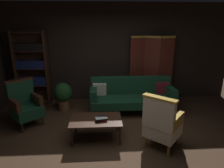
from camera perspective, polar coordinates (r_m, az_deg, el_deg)
ground_plane at (r=3.97m, az=0.71°, el=-16.70°), size 10.00×10.00×0.00m
back_wall at (r=5.81m, az=-0.98°, el=9.01°), size 7.20×0.10×2.80m
folding_screen at (r=5.79m, az=11.37°, el=4.49°), size 1.26×0.30×1.90m
bookshelf at (r=5.92m, az=-22.19°, el=4.66°), size 0.90×0.32×2.05m
velvet_couch at (r=5.12m, az=5.73°, el=-3.12°), size 2.12×0.78×0.88m
coffee_table at (r=3.94m, az=-4.69°, el=-10.72°), size 1.00×0.64×0.42m
armchair_gilt_accent at (r=3.72m, az=14.26°, el=-10.96°), size 0.82×0.82×1.04m
armchair_wing_left at (r=4.81m, az=-23.99°, el=-5.44°), size 0.82×0.82×1.04m
potted_plant at (r=5.32m, az=-13.99°, el=-3.00°), size 0.46×0.46×0.76m
book_red_leather at (r=3.87m, az=-3.18°, el=-10.22°), size 0.25×0.17×0.03m
book_black_cloth at (r=3.86m, az=-3.19°, el=-9.82°), size 0.26×0.22×0.03m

